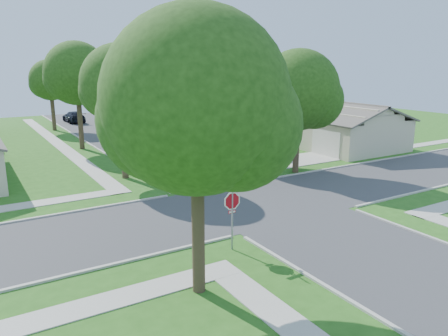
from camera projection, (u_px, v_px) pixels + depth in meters
name	position (u px, v px, depth m)	size (l,w,h in m)	color
ground	(258.00, 202.00, 24.78)	(100.00, 100.00, 0.00)	#255617
road_ns	(258.00, 202.00, 24.78)	(7.00, 100.00, 0.02)	#333335
sidewalk_ne	(168.00, 132.00, 49.45)	(1.20, 40.00, 0.04)	#9E9B91
sidewalk_nw	(56.00, 142.00, 43.32)	(1.20, 40.00, 0.04)	#9E9B91
driveway	(287.00, 162.00, 34.65)	(8.80, 3.60, 0.05)	#9E9B91
stop_sign_sw	(232.00, 204.00, 18.03)	(1.05, 0.80, 2.98)	gray
stop_sign_ne	(274.00, 145.00, 30.57)	(1.05, 0.80, 2.98)	gray
tree_e_near	(241.00, 90.00, 33.31)	(4.97, 4.80, 8.28)	#38281C
tree_e_mid	(175.00, 77.00, 43.15)	(5.59, 5.40, 9.21)	#38281C
tree_e_far	(130.00, 76.00, 54.02)	(5.17, 5.00, 8.72)	#38281C
tree_w_near	(121.00, 87.00, 28.48)	(5.38, 5.20, 8.97)	#38281C
tree_w_mid	(77.00, 76.00, 38.37)	(5.80, 5.60, 9.56)	#38281C
tree_w_far	(51.00, 82.00, 49.40)	(4.76, 4.60, 8.04)	#38281C
tree_sw_corner	(198.00, 110.00, 13.74)	(6.21, 6.00, 9.55)	#38281C
tree_ne_corner	(299.00, 94.00, 30.15)	(5.80, 5.60, 8.66)	#38281C
house_ne_near	(328.00, 129.00, 41.60)	(8.42, 13.60, 4.23)	#BDAF95
house_ne_far	(229.00, 111.00, 56.56)	(8.42, 13.60, 4.23)	#BDAF95
car_driveway	(256.00, 151.00, 34.83)	(1.73, 4.95, 1.63)	#4E1012
car_curb_east	(121.00, 119.00, 54.22)	(1.87, 4.66, 1.59)	black
car_curb_west	(74.00, 117.00, 57.01)	(2.06, 5.07, 1.47)	black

